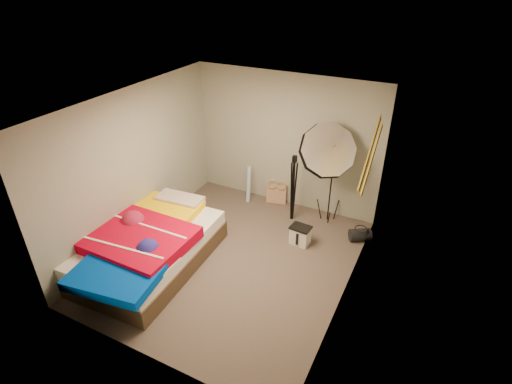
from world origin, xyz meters
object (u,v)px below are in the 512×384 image
Objects in this scene: bed at (146,245)px; camera_tripod at (293,184)px; tote_bag at (277,194)px; photo_umbrella at (327,151)px; duffel_bag at (360,235)px; wrapping_roll at (249,184)px; camera_case at (300,236)px.

camera_tripod is at bearing 54.51° from bed.
tote_bag is 1.61m from photo_umbrella.
tote_bag is at bearing 133.32° from duffel_bag.
bed is 1.28× the size of photo_umbrella.
duffel_bag is 3.47m from bed.
camera_tripod reaches higher than bed.
photo_umbrella is at bearing -5.02° from wrapping_roll.
camera_case is (1.40, -0.84, -0.21)m from wrapping_roll.
tote_bag is 1.09× the size of duffel_bag.
wrapping_roll reaches higher than duffel_bag.
photo_umbrella is (2.04, 2.23, 1.08)m from bed.
tote_bag is 1.24× the size of camera_case.
tote_bag is 1.36m from camera_case.
bed is 3.21m from photo_umbrella.
wrapping_roll is 2.05× the size of duffel_bag.
camera_tripod is at bearing -12.44° from wrapping_roll.
camera_tripod is (-0.51, -0.09, -0.69)m from photo_umbrella.
photo_umbrella is at bearing 135.84° from duffel_bag.
wrapping_roll is (-0.51, -0.19, 0.17)m from tote_bag.
duffel_bag is at bearing -13.27° from photo_umbrella.
photo_umbrella reaches higher than camera_case.
tote_bag is 0.15× the size of bed.
tote_bag is at bearing 135.67° from camera_case.
wrapping_roll is 2.42m from bed.
camera_tripod is (0.48, -0.40, 0.53)m from tote_bag.
bed is 2.01× the size of camera_tripod.
wrapping_roll is 1.65m from camera_case.
photo_umbrella is at bearing 86.12° from camera_case.
camera_case is at bearing -57.26° from camera_tripod.
camera_tripod reaches higher than duffel_bag.
camera_tripod reaches higher than tote_bag.
photo_umbrella is at bearing 47.52° from bed.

